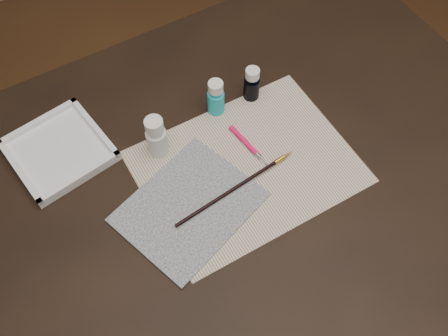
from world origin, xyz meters
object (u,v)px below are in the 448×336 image
paper (247,166)px  canvas (189,207)px  palette_tray (59,150)px  paint_bottle_cyan (216,97)px  paint_bottle_navy (252,84)px  paint_bottle_white (156,137)px

paper → canvas: size_ratio=1.67×
paper → palette_tray: size_ratio=2.29×
paper → canvas: 0.15m
paint_bottle_cyan → canvas: bearing=-132.2°
canvas → paint_bottle_cyan: paint_bottle_cyan is taller
canvas → paint_bottle_navy: (0.25, 0.17, 0.04)m
paint_bottle_cyan → paint_bottle_white: bearing=-168.1°
paint_bottle_navy → paint_bottle_cyan: bearing=176.4°
paint_bottle_navy → palette_tray: paint_bottle_navy is taller
paper → palette_tray: (-0.31, 0.22, 0.01)m
paint_bottle_navy → canvas: bearing=-145.0°
paper → paint_bottle_white: size_ratio=4.13×
paint_bottle_white → palette_tray: (-0.18, 0.10, -0.04)m
palette_tray → paint_bottle_navy: bearing=-9.7°
canvas → paint_bottle_cyan: 0.24m
paint_bottle_white → paint_bottle_cyan: 0.16m
palette_tray → canvas: bearing=-55.3°
palette_tray → paint_bottle_cyan: bearing=-11.2°
paper → paint_bottle_navy: paint_bottle_navy is taller
canvas → palette_tray: bearing=124.7°
paint_bottle_white → paint_bottle_navy: size_ratio=1.21×
paint_bottle_white → paint_bottle_cyan: paint_bottle_white is taller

